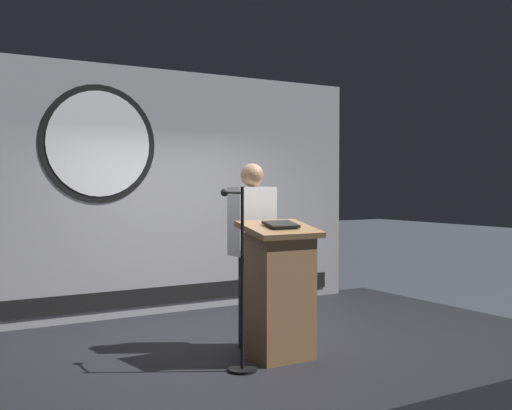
% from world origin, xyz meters
% --- Properties ---
extents(ground_plane, '(40.00, 40.00, 0.00)m').
position_xyz_m(ground_plane, '(0.00, 0.00, 0.00)').
color(ground_plane, '#383D47').
extents(stage_platform, '(6.40, 4.00, 0.30)m').
position_xyz_m(stage_platform, '(0.00, 0.00, 0.15)').
color(stage_platform, black).
rests_on(stage_platform, ground).
extents(banner_display, '(5.15, 0.12, 2.89)m').
position_xyz_m(banner_display, '(-0.03, 1.85, 1.75)').
color(banner_display, '#9E9EA3').
rests_on(banner_display, stage_platform).
extents(podium, '(0.64, 0.50, 1.22)m').
position_xyz_m(podium, '(0.02, -0.56, 0.90)').
color(podium, olive).
rests_on(podium, stage_platform).
extents(speaker_person, '(0.40, 0.26, 1.73)m').
position_xyz_m(speaker_person, '(0.02, -0.08, 1.19)').
color(speaker_person, black).
rests_on(speaker_person, stage_platform).
extents(microphone_stand, '(0.24, 0.46, 1.52)m').
position_xyz_m(microphone_stand, '(-0.45, -0.67, 0.83)').
color(microphone_stand, black).
rests_on(microphone_stand, stage_platform).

